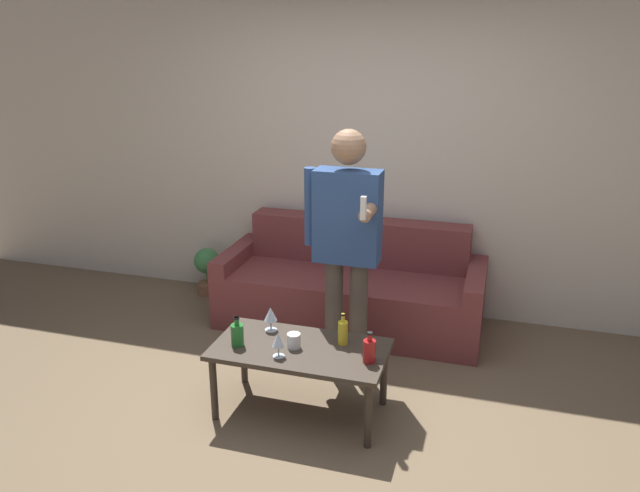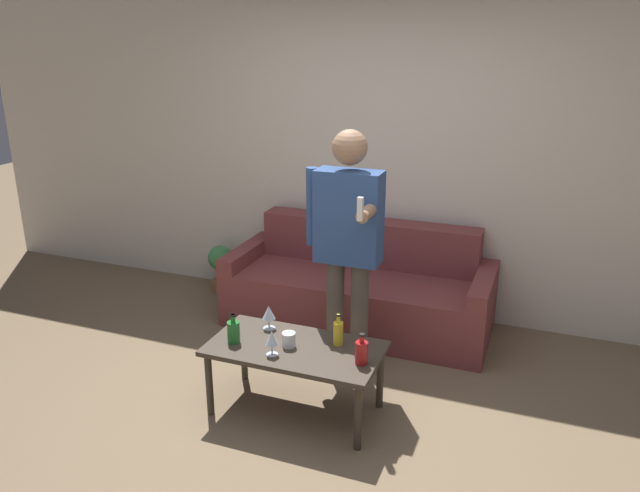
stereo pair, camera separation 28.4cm
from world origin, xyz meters
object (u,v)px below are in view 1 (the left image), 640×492
at_px(couch, 351,289).
at_px(coffee_table, 300,355).
at_px(bottle_orange, 369,350).
at_px(person_standing_front, 346,235).

distance_m(couch, coffee_table, 1.33).
bearing_deg(bottle_orange, couch, 108.00).
bearing_deg(couch, person_standing_front, -79.19).
relative_size(couch, person_standing_front, 1.23).
height_order(coffee_table, bottle_orange, bottle_orange).
xyz_separation_m(bottle_orange, person_standing_front, (-0.30, 0.62, 0.47)).
height_order(couch, person_standing_front, person_standing_front).
bearing_deg(person_standing_front, coffee_table, -103.11).
height_order(couch, bottle_orange, couch).
distance_m(coffee_table, person_standing_front, 0.84).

